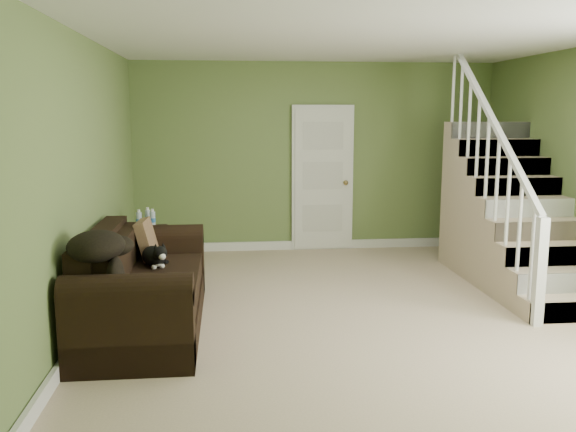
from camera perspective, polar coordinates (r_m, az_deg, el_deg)
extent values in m
cube|color=tan|center=(6.10, 6.23, -8.66)|extent=(5.00, 5.50, 0.01)
cube|color=white|center=(5.84, 6.72, 16.35)|extent=(5.00, 5.50, 0.01)
cube|color=olive|center=(8.53, 2.55, 5.51)|extent=(5.00, 0.04, 2.60)
cube|color=olive|center=(3.22, 16.82, -1.69)|extent=(5.00, 0.04, 2.60)
cube|color=olive|center=(5.84, -18.32, 3.14)|extent=(0.04, 5.50, 2.60)
cube|color=white|center=(8.68, 2.52, -2.70)|extent=(5.00, 0.04, 0.12)
cube|color=white|center=(6.09, -17.42, -8.52)|extent=(0.04, 5.50, 0.12)
cube|color=white|center=(8.53, 3.24, 3.56)|extent=(0.86, 0.05, 2.02)
cube|color=white|center=(8.52, 3.26, 3.47)|extent=(0.78, 0.04, 1.96)
sphere|color=olive|center=(8.53, 5.43, 3.12)|extent=(0.07, 0.07, 0.07)
cube|color=tan|center=(6.39, 25.18, -7.78)|extent=(1.00, 0.27, 0.20)
cylinder|color=white|center=(6.03, 21.88, -3.13)|extent=(0.04, 0.04, 0.90)
cube|color=tan|center=(6.58, 24.04, -6.29)|extent=(1.00, 0.27, 0.40)
cylinder|color=white|center=(6.23, 20.85, -0.81)|extent=(0.04, 0.04, 0.90)
cube|color=tan|center=(6.78, 22.97, -4.89)|extent=(1.00, 0.27, 0.60)
cylinder|color=white|center=(6.44, 19.89, 1.37)|extent=(0.04, 0.04, 0.90)
cube|color=tan|center=(6.99, 21.97, -3.56)|extent=(1.00, 0.27, 0.80)
cylinder|color=white|center=(6.66, 18.99, 3.41)|extent=(0.04, 0.04, 0.90)
cube|color=tan|center=(7.20, 21.03, -2.31)|extent=(1.00, 0.27, 1.00)
cylinder|color=white|center=(6.89, 18.15, 5.32)|extent=(0.04, 0.04, 0.90)
cube|color=tan|center=(7.42, 20.15, -1.14)|extent=(1.00, 0.27, 1.20)
cylinder|color=white|center=(7.12, 17.35, 7.10)|extent=(0.04, 0.04, 0.90)
cube|color=tan|center=(7.64, 19.31, -0.03)|extent=(1.00, 0.27, 1.40)
cylinder|color=white|center=(7.37, 16.61, 8.76)|extent=(0.04, 0.04, 0.90)
cube|color=tan|center=(7.87, 18.53, 1.02)|extent=(1.00, 0.27, 1.60)
cylinder|color=white|center=(7.62, 15.90, 10.32)|extent=(0.04, 0.04, 0.90)
cube|color=tan|center=(8.10, 17.79, 2.00)|extent=(1.00, 0.27, 1.80)
cylinder|color=white|center=(7.88, 15.24, 11.77)|extent=(0.04, 0.04, 0.90)
cube|color=white|center=(5.93, 22.48, -4.87)|extent=(0.09, 0.09, 1.00)
cube|color=white|center=(6.87, 18.35, 9.06)|extent=(0.06, 2.46, 1.84)
cube|color=black|center=(5.70, -13.07, -8.85)|extent=(0.96, 2.23, 0.25)
cube|color=black|center=(5.62, -12.13, -6.55)|extent=(0.73, 1.68, 0.22)
cube|color=black|center=(4.72, -14.66, -10.46)|extent=(0.96, 0.25, 0.63)
cube|color=black|center=(6.59, -12.07, -4.60)|extent=(0.96, 0.25, 0.63)
cylinder|color=black|center=(4.62, -14.83, -6.80)|extent=(0.96, 0.25, 0.25)
cylinder|color=black|center=(6.52, -12.17, -1.93)|extent=(0.96, 0.25, 0.25)
cube|color=black|center=(5.65, -17.07, -4.62)|extent=(0.20, 1.72, 0.64)
cube|color=black|center=(5.60, -15.54, -3.82)|extent=(0.14, 1.66, 0.35)
cube|color=black|center=(7.28, -12.97, -3.43)|extent=(0.57, 0.57, 0.59)
cylinder|color=silver|center=(7.16, -13.77, -0.45)|extent=(0.06, 0.06, 0.20)
cylinder|color=#2F70B9|center=(7.16, -13.77, -0.45)|extent=(0.07, 0.07, 0.05)
cylinder|color=white|center=(7.14, -13.81, 0.46)|extent=(0.03, 0.03, 0.03)
cylinder|color=silver|center=(7.17, -12.56, -0.38)|extent=(0.06, 0.06, 0.20)
cylinder|color=#2F70B9|center=(7.17, -12.56, -0.38)|extent=(0.07, 0.07, 0.05)
cylinder|color=white|center=(7.16, -12.59, 0.53)|extent=(0.03, 0.03, 0.03)
cylinder|color=silver|center=(7.30, -12.99, -0.22)|extent=(0.06, 0.06, 0.20)
cylinder|color=#2F70B9|center=(7.30, -12.99, -0.22)|extent=(0.07, 0.07, 0.05)
cylinder|color=white|center=(7.28, -13.02, 0.67)|extent=(0.03, 0.03, 0.03)
ellipsoid|color=black|center=(5.91, -12.44, -3.69)|extent=(0.33, 0.41, 0.19)
ellipsoid|color=white|center=(5.84, -12.52, -4.20)|extent=(0.16, 0.18, 0.10)
sphere|color=black|center=(5.72, -12.67, -3.46)|extent=(0.17, 0.17, 0.13)
ellipsoid|color=white|center=(5.67, -12.72, -3.80)|extent=(0.08, 0.08, 0.06)
cone|color=black|center=(5.72, -13.04, -2.78)|extent=(0.06, 0.07, 0.06)
cone|color=black|center=(5.71, -12.33, -2.78)|extent=(0.06, 0.07, 0.06)
cylinder|color=black|center=(6.05, -11.37, -4.06)|extent=(0.20, 0.23, 0.04)
ellipsoid|color=gold|center=(5.28, -13.24, -6.13)|extent=(0.14, 0.16, 0.05)
cube|color=#452D1B|center=(6.20, -13.05, -2.17)|extent=(0.21, 0.41, 0.41)
ellipsoid|color=black|center=(4.86, -17.50, -2.69)|extent=(0.42, 0.56, 0.23)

